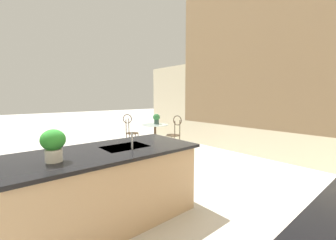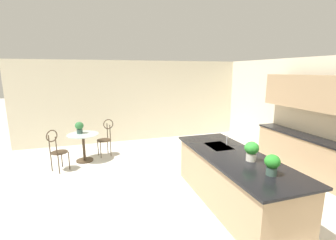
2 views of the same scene
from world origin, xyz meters
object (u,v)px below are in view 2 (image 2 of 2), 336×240
object	(u,v)px
potted_plant_on_table	(79,127)
bistro_table	(84,145)
potted_plant_counter_near	(252,150)
chair_near_window	(57,148)
potted_plant_counter_far	(272,164)
chair_by_island	(106,136)

from	to	relation	value
potted_plant_on_table	bistro_table	bearing A→B (deg)	34.52
potted_plant_on_table	potted_plant_counter_near	distance (m)	4.42
bistro_table	potted_plant_counter_near	world-z (taller)	potted_plant_counter_near
bistro_table	chair_near_window	distance (m)	0.78
bistro_table	potted_plant_counter_far	world-z (taller)	potted_plant_counter_far
potted_plant_counter_far	bistro_table	bearing A→B (deg)	-145.16
potted_plant_on_table	potted_plant_counter_near	bearing A→B (deg)	39.63
bistro_table	chair_by_island	bearing A→B (deg)	114.49
chair_near_window	potted_plant_on_table	distance (m)	0.87
potted_plant_counter_near	chair_near_window	bearing A→B (deg)	-129.95
potted_plant_counter_near	potted_plant_counter_far	bearing A→B (deg)	-6.91
potted_plant_counter_far	chair_by_island	bearing A→B (deg)	-153.06
chair_by_island	potted_plant_counter_far	bearing A→B (deg)	26.94
bistro_table	potted_plant_counter_near	size ratio (longest dim) A/B	2.46
potted_plant_on_table	potted_plant_counter_near	size ratio (longest dim) A/B	0.95
bistro_table	potted_plant_counter_near	distance (m)	4.32
chair_near_window	potted_plant_on_table	size ratio (longest dim) A/B	3.38
chair_near_window	potted_plant_counter_far	world-z (taller)	potted_plant_counter_far
chair_near_window	bistro_table	bearing A→B (deg)	131.57
bistro_table	potted_plant_counter_near	xyz separation A→B (m)	(3.28, 2.73, 0.66)
bistro_table	potted_plant_counter_near	bearing A→B (deg)	39.79
chair_by_island	potted_plant_on_table	distance (m)	0.76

